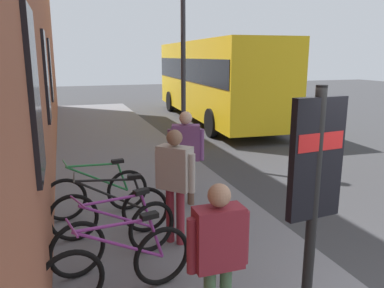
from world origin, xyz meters
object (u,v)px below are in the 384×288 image
bicycle_beside_lamp (120,266)px  pedestrian_by_facade (218,248)px  bicycle_leaning_wall (118,235)px  city_bus (214,76)px  transit_info_sign (315,175)px  pedestrian_crossing_street (175,175)px  pedestrian_near_bus (186,149)px  street_lamp (183,27)px  bicycle_nearest_sign (111,212)px  bicycle_under_window (98,193)px

bicycle_beside_lamp → pedestrian_by_facade: 1.34m
bicycle_leaning_wall → city_bus: size_ratio=0.16×
transit_info_sign → pedestrian_by_facade: size_ratio=1.54×
pedestrian_crossing_street → pedestrian_near_bus: bearing=-23.7°
pedestrian_crossing_street → street_lamp: bearing=-18.9°
bicycle_beside_lamp → street_lamp: 6.69m
pedestrian_near_bus → pedestrian_crossing_street: bearing=156.3°
bicycle_beside_lamp → transit_info_sign: transit_info_sign is taller
bicycle_beside_lamp → street_lamp: size_ratio=0.31×
pedestrian_crossing_street → street_lamp: street_lamp is taller
bicycle_leaning_wall → city_bus: bearing=-27.6°
transit_info_sign → street_lamp: size_ratio=0.42×
pedestrian_by_facade → street_lamp: bearing=-14.8°
city_bus → pedestrian_by_facade: bearing=158.3°
bicycle_beside_lamp → city_bus: size_ratio=0.16×
bicycle_nearest_sign → pedestrian_crossing_street: size_ratio=1.06×
bicycle_under_window → pedestrian_by_facade: (-3.38, -0.79, 0.56)m
bicycle_under_window → bicycle_nearest_sign: bearing=-172.7°
bicycle_beside_lamp → street_lamp: bearing=-24.2°
pedestrian_crossing_street → pedestrian_by_facade: size_ratio=1.07×
pedestrian_by_facade → bicycle_beside_lamp: bearing=38.8°
bicycle_nearest_sign → pedestrian_by_facade: (-2.51, -0.67, 0.56)m
bicycle_beside_lamp → bicycle_leaning_wall: size_ratio=1.03×
bicycle_beside_lamp → city_bus: bearing=-26.4°
bicycle_nearest_sign → street_lamp: street_lamp is taller
transit_info_sign → bicycle_nearest_sign: bearing=29.9°
bicycle_beside_lamp → transit_info_sign: 2.31m
bicycle_leaning_wall → transit_info_sign: bearing=-140.4°
bicycle_nearest_sign → bicycle_under_window: (0.88, 0.11, 0.00)m
pedestrian_crossing_street → street_lamp: size_ratio=0.29×
bicycle_leaning_wall → bicycle_under_window: bearing=3.4°
city_bus → pedestrian_near_bus: size_ratio=6.23×
bicycle_beside_lamp → pedestrian_crossing_street: pedestrian_crossing_street is taller
transit_info_sign → bicycle_leaning_wall: bearing=39.6°
bicycle_under_window → pedestrian_crossing_street: (-1.37, -0.96, 0.63)m
transit_info_sign → pedestrian_by_facade: (0.16, 0.86, -0.65)m
bicycle_leaning_wall → transit_info_sign: (-1.86, -1.54, 1.21)m
city_bus → street_lamp: size_ratio=1.87×
bicycle_leaning_wall → bicycle_under_window: (1.68, 0.10, -0.00)m
bicycle_beside_lamp → bicycle_nearest_sign: (1.55, -0.09, 0.00)m
bicycle_beside_lamp → bicycle_nearest_sign: size_ratio=0.99×
pedestrian_by_facade → bicycle_leaning_wall: bearing=21.9°
pedestrian_crossing_street → street_lamp: (4.43, -1.52, 2.31)m
bicycle_under_window → pedestrian_near_bus: bearing=-90.5°
bicycle_nearest_sign → transit_info_sign: transit_info_sign is taller
pedestrian_crossing_street → bicycle_leaning_wall: bearing=109.4°
pedestrian_crossing_street → pedestrian_by_facade: bearing=175.0°
bicycle_leaning_wall → pedestrian_crossing_street: (0.30, -0.86, 0.63)m
transit_info_sign → pedestrian_near_bus: 3.57m
bicycle_under_window → pedestrian_near_bus: 1.69m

